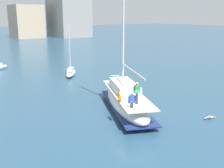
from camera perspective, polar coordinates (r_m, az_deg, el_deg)
name	(u,v)px	position (r m, az deg, el deg)	size (l,w,h in m)	color
ground_plane	(132,120)	(20.16, 4.29, -7.62)	(400.00, 400.00, 0.00)	#284C66
main_sailboat	(126,99)	(21.96, 2.95, -3.24)	(6.03, 9.76, 13.01)	white
moored_sloop_far	(71,72)	(35.13, -8.62, 2.46)	(3.19, 3.96, 6.61)	white
seagull	(210,117)	(21.40, 19.89, -6.53)	(0.97, 0.48, 0.16)	silver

